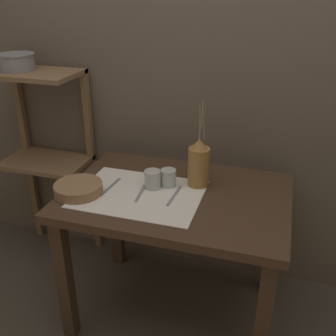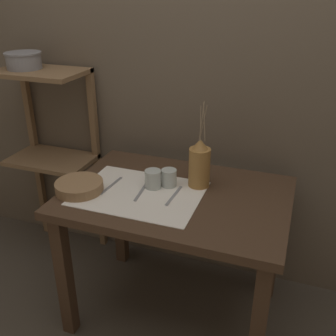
# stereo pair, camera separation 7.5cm
# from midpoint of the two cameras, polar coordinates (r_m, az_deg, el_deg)

# --- Properties ---
(ground_plane) EXTENTS (12.00, 12.00, 0.00)m
(ground_plane) POSITION_cam_midpoint_polar(r_m,az_deg,el_deg) (2.21, 2.06, -19.84)
(ground_plane) COLOR #473F35
(stone_wall_back) EXTENTS (7.00, 0.06, 2.40)m
(stone_wall_back) POSITION_cam_midpoint_polar(r_m,az_deg,el_deg) (2.03, 6.75, 14.86)
(stone_wall_back) COLOR brown
(stone_wall_back) RESTS_ON ground_plane
(wooden_table) EXTENTS (1.01, 0.71, 0.70)m
(wooden_table) POSITION_cam_midpoint_polar(r_m,az_deg,el_deg) (1.83, 2.35, -6.64)
(wooden_table) COLOR #422D1E
(wooden_table) RESTS_ON ground_plane
(wooden_shelf_unit) EXTENTS (0.48, 0.31, 1.15)m
(wooden_shelf_unit) POSITION_cam_midpoint_polar(r_m,az_deg,el_deg) (2.35, -15.56, 5.14)
(wooden_shelf_unit) COLOR brown
(wooden_shelf_unit) RESTS_ON ground_plane
(linen_cloth) EXTENTS (0.55, 0.42, 0.00)m
(linen_cloth) POSITION_cam_midpoint_polar(r_m,az_deg,el_deg) (1.78, -2.92, -3.68)
(linen_cloth) COLOR white
(linen_cloth) RESTS_ON wooden_table
(pitcher_with_flowers) EXTENTS (0.10, 0.10, 0.41)m
(pitcher_with_flowers) POSITION_cam_midpoint_polar(r_m,az_deg,el_deg) (1.80, 5.78, 0.47)
(pitcher_with_flowers) COLOR olive
(pitcher_with_flowers) RESTS_ON wooden_table
(wooden_bowl) EXTENTS (0.22, 0.22, 0.05)m
(wooden_bowl) POSITION_cam_midpoint_polar(r_m,az_deg,el_deg) (1.82, -11.60, -2.67)
(wooden_bowl) COLOR #8E6B47
(wooden_bowl) RESTS_ON wooden_table
(glass_tumbler_near) EXTENTS (0.07, 0.07, 0.09)m
(glass_tumbler_near) POSITION_cam_midpoint_polar(r_m,az_deg,el_deg) (1.80, -1.00, -1.62)
(glass_tumbler_near) COLOR #B7C1BC
(glass_tumbler_near) RESTS_ON wooden_table
(glass_tumbler_far) EXTENTS (0.07, 0.07, 0.08)m
(glass_tumbler_far) POSITION_cam_midpoint_polar(r_m,az_deg,el_deg) (1.82, 1.33, -1.44)
(glass_tumbler_far) COLOR #B7C1BC
(glass_tumbler_far) RESTS_ON wooden_table
(fork_inner) EXTENTS (0.03, 0.18, 0.00)m
(fork_inner) POSITION_cam_midpoint_polar(r_m,az_deg,el_deg) (1.84, -7.09, -2.56)
(fork_inner) COLOR gray
(fork_inner) RESTS_ON wooden_table
(knife_center) EXTENTS (0.03, 0.18, 0.00)m
(knife_center) POSITION_cam_midpoint_polar(r_m,az_deg,el_deg) (1.79, -2.67, -3.38)
(knife_center) COLOR gray
(knife_center) RESTS_ON wooden_table
(fork_outer) EXTENTS (0.02, 0.18, 0.00)m
(fork_outer) POSITION_cam_midpoint_polar(r_m,az_deg,el_deg) (1.75, 2.18, -4.06)
(fork_outer) COLOR gray
(fork_outer) RESTS_ON wooden_table
(metal_pot_large) EXTENTS (0.19, 0.19, 0.09)m
(metal_pot_large) POSITION_cam_midpoint_polar(r_m,az_deg,el_deg) (2.27, -19.30, 14.59)
(metal_pot_large) COLOR gray
(metal_pot_large) RESTS_ON wooden_shelf_unit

